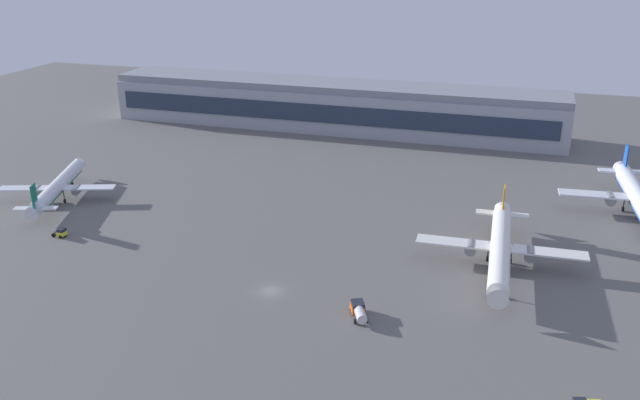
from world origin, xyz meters
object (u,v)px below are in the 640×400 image
object	(u,v)px
fuel_truck	(359,311)
pushback_tug	(61,233)
airplane_terminal_side	(638,198)
airplane_taxiway_distant	(500,248)
airplane_far_stand	(57,187)

from	to	relation	value
fuel_truck	pushback_tug	xyz separation A→B (m)	(-73.08, 14.07, -0.30)
airplane_terminal_side	fuel_truck	size ratio (longest dim) A/B	7.20
airplane_taxiway_distant	fuel_truck	world-z (taller)	airplane_taxiway_distant
airplane_far_stand	airplane_terminal_side	distance (m)	145.21
airplane_far_stand	fuel_truck	distance (m)	94.64
airplane_taxiway_distant	airplane_far_stand	size ratio (longest dim) A/B	1.20
airplane_far_stand	pushback_tug	xyz separation A→B (m)	(15.40, -19.44, -2.61)
airplane_far_stand	airplane_taxiway_distant	bearing A→B (deg)	-22.03
airplane_far_stand	pushback_tug	size ratio (longest dim) A/B	11.68
airplane_taxiway_distant	pushback_tug	size ratio (longest dim) A/B	14.07
airplane_terminal_side	pushback_tug	size ratio (longest dim) A/B	15.12
airplane_terminal_side	fuel_truck	bearing A→B (deg)	46.79
airplane_taxiway_distant	pushback_tug	bearing A→B (deg)	6.21
pushback_tug	fuel_truck	bearing A→B (deg)	81.46
fuel_truck	pushback_tug	size ratio (longest dim) A/B	2.10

